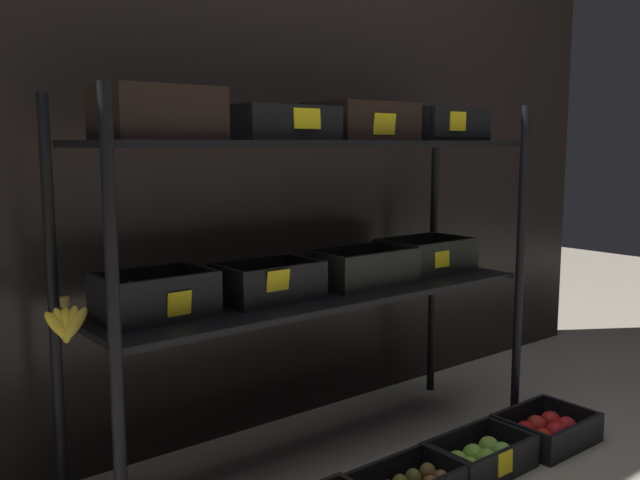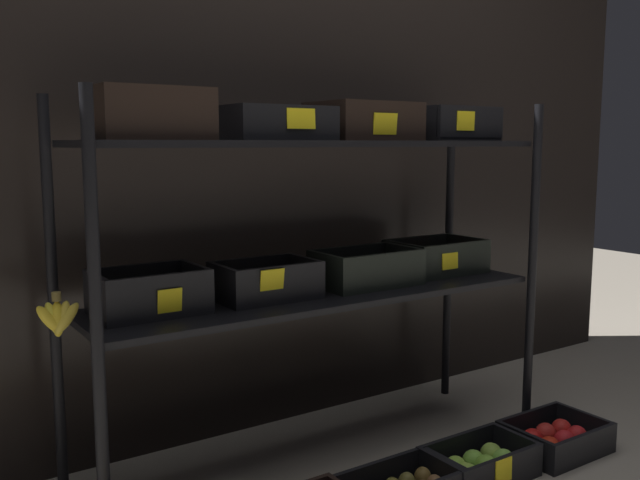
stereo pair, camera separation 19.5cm
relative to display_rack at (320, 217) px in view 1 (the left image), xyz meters
name	(u,v)px [view 1 (the left image)]	position (x,y,z in m)	size (l,w,h in m)	color
ground_plane	(320,458)	(0.00, 0.00, -0.83)	(10.00, 10.00, 0.00)	gray
storefront_wall	(248,103)	(0.00, 0.41, 0.38)	(3.98, 0.12, 2.42)	black
display_rack	(320,217)	(0.00, 0.00, 0.00)	(1.70, 0.46, 1.21)	black
crate_ground_apple_green	(480,458)	(0.34, -0.41, -0.78)	(0.36, 0.22, 0.11)	black
crate_ground_apple_red	(546,430)	(0.71, -0.41, -0.78)	(0.33, 0.25, 0.10)	black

